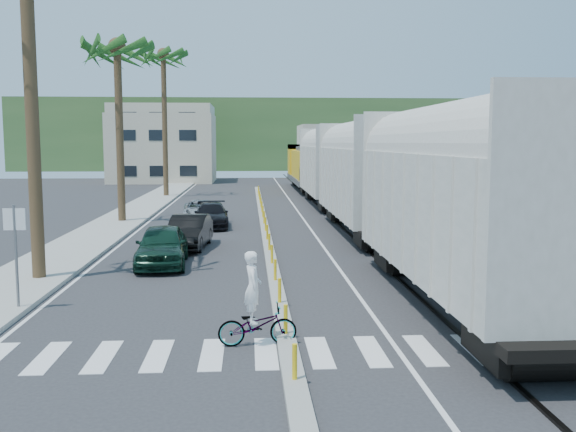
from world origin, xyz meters
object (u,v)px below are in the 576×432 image
Objects in this scene: street_sign at (15,242)px; car_second at (189,232)px; cyclist at (256,315)px; car_lead at (162,245)px.

street_sign is 11.35m from car_second.
cyclist reaches higher than car_second.
street_sign is at bearing 58.01° from cyclist.
cyclist is at bearing -73.58° from car_second.
cyclist is at bearing -27.31° from street_sign.
street_sign is 0.64× the size of car_lead.
car_lead reaches higher than car_second.
street_sign is 7.53m from cyclist.
street_sign reaches higher than car_second.
car_second is 14.33m from cyclist.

